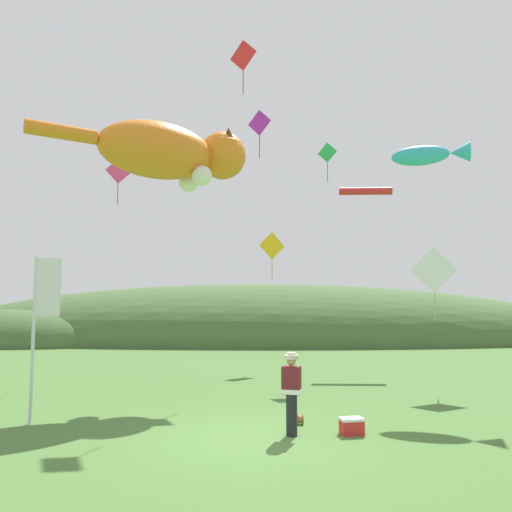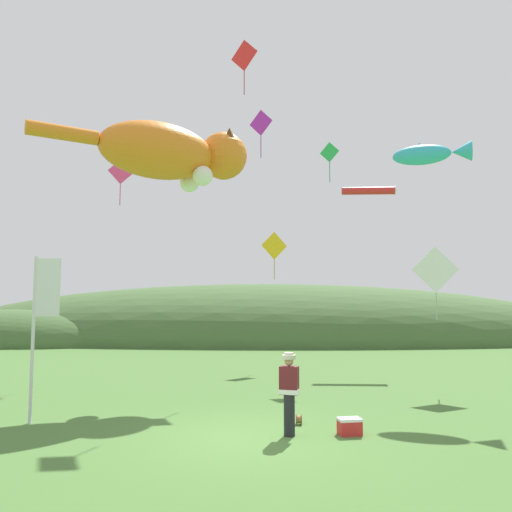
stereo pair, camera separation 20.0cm
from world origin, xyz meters
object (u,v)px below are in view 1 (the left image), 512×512
at_px(festival_banner_pole, 41,313).
at_px(kite_tube_streamer, 367,191).
at_px(kite_diamond_green, 327,153).
at_px(picnic_cooler, 352,426).
at_px(kite_spool, 300,419).
at_px(festival_attendant, 291,391).
at_px(kite_diamond_pink, 118,172).
at_px(kite_diamond_red, 243,56).
at_px(kite_diamond_white, 434,270).
at_px(kite_fish_windsock, 429,155).
at_px(kite_giant_cat, 172,153).
at_px(kite_diamond_gold, 272,246).
at_px(kite_diamond_violet, 259,123).

relative_size(festival_banner_pole, kite_tube_streamer, 1.57).
bearing_deg(kite_diamond_green, picnic_cooler, -95.17).
bearing_deg(picnic_cooler, kite_spool, 139.81).
height_order(kite_spool, kite_diamond_green, kite_diamond_green).
bearing_deg(kite_tube_streamer, festival_attendant, -109.34).
xyz_separation_m(picnic_cooler, kite_diamond_green, (0.95, 10.45, 9.26)).
relative_size(kite_spool, kite_diamond_pink, 0.12).
bearing_deg(kite_diamond_red, picnic_cooler, -67.79).
distance_m(festival_attendant, kite_diamond_pink, 13.89).
relative_size(festival_banner_pole, kite_diamond_pink, 2.01).
bearing_deg(kite_diamond_white, festival_attendant, -131.90).
bearing_deg(kite_spool, kite_diamond_green, 78.21).
relative_size(festival_banner_pole, kite_diamond_red, 1.89).
relative_size(festival_banner_pole, kite_fish_windsock, 1.54).
bearing_deg(kite_diamond_red, kite_diamond_green, 47.99).
relative_size(kite_diamond_white, kite_diamond_red, 1.17).
xyz_separation_m(kite_giant_cat, kite_diamond_pink, (-3.04, 4.12, 0.45)).
height_order(festival_attendant, kite_fish_windsock, kite_fish_windsock).
bearing_deg(kite_tube_streamer, kite_diamond_gold, -170.07).
bearing_deg(kite_diamond_violet, kite_fish_windsock, -26.90).
relative_size(picnic_cooler, kite_fish_windsock, 0.21).
bearing_deg(kite_diamond_violet, picnic_cooler, -75.91).
relative_size(kite_fish_windsock, kite_tube_streamer, 1.02).
bearing_deg(kite_diamond_red, kite_diamond_white, -7.58).
distance_m(picnic_cooler, kite_diamond_red, 13.66).
relative_size(kite_tube_streamer, kite_diamond_pink, 1.28).
distance_m(picnic_cooler, kite_tube_streamer, 14.95).
height_order(festival_banner_pole, kite_diamond_red, kite_diamond_red).
xyz_separation_m(kite_giant_cat, kite_diamond_red, (2.38, 1.09, 4.00)).
xyz_separation_m(kite_diamond_violet, kite_diamond_green, (3.00, 2.27, -0.55)).
height_order(kite_tube_streamer, kite_diamond_violet, kite_diamond_violet).
bearing_deg(picnic_cooler, kite_giant_cat, 133.05).
xyz_separation_m(festival_attendant, kite_diamond_violet, (-0.74, 8.29, 9.03)).
xyz_separation_m(festival_attendant, kite_diamond_gold, (-0.19, 11.61, 4.45)).
distance_m(picnic_cooler, festival_banner_pole, 7.72).
height_order(kite_diamond_gold, kite_diamond_white, kite_diamond_gold).
distance_m(kite_diamond_gold, kite_diamond_pink, 7.47).
xyz_separation_m(festival_banner_pole, kite_diamond_green, (8.23, 9.62, 6.83)).
bearing_deg(picnic_cooler, kite_diamond_white, 55.75).
bearing_deg(kite_diamond_pink, festival_attendant, -54.93).
xyz_separation_m(kite_giant_cat, kite_diamond_violet, (2.97, 2.81, 2.06)).
bearing_deg(festival_attendant, festival_banner_pole, 171.08).
bearing_deg(kite_diamond_green, kite_diamond_pink, -173.98).
bearing_deg(kite_diamond_pink, kite_diamond_white, -18.13).
relative_size(kite_tube_streamer, kite_diamond_violet, 1.29).
distance_m(kite_fish_windsock, kite_diamond_white, 3.89).
height_order(picnic_cooler, kite_diamond_pink, kite_diamond_pink).
relative_size(festival_attendant, kite_spool, 7.45).
height_order(kite_spool, picnic_cooler, picnic_cooler).
height_order(kite_giant_cat, kite_fish_windsock, kite_giant_cat).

